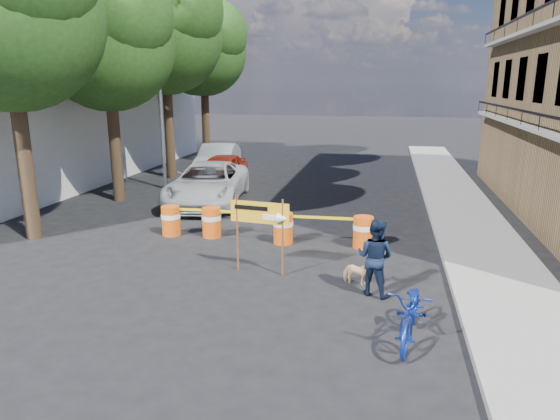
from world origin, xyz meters
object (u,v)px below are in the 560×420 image
at_px(barrel_mid_right, 283,228).
at_px(barrel_far_right, 363,231).
at_px(sedan_red, 221,171).
at_px(dog, 357,273).
at_px(suv_white, 208,184).
at_px(barrel_mid_left, 212,222).
at_px(sedan_silver, 218,160).
at_px(bicycle, 414,286).
at_px(barrel_far_left, 171,220).
at_px(detour_sign, 267,219).
at_px(pedestrian, 375,257).

relative_size(barrel_mid_right, barrel_far_right, 1.00).
xyz_separation_m(barrel_far_right, sedan_red, (-6.61, 7.27, 0.25)).
height_order(dog, suv_white, suv_white).
distance_m(barrel_mid_left, barrel_mid_right, 2.24).
height_order(sedan_red, sedan_silver, sedan_silver).
bearing_deg(bicycle, barrel_far_left, 152.73).
relative_size(barrel_mid_left, suv_white, 0.16).
bearing_deg(bicycle, barrel_mid_left, 146.52).
height_order(barrel_far_left, barrel_far_right, same).
bearing_deg(sedan_silver, detour_sign, -73.95).
bearing_deg(barrel_mid_left, sedan_red, 106.26).
bearing_deg(bicycle, barrel_mid_right, 133.28).
bearing_deg(barrel_mid_left, barrel_far_left, -176.01).
xyz_separation_m(dog, suv_white, (-6.09, 6.89, 0.49)).
height_order(pedestrian, sedan_silver, pedestrian).
distance_m(barrel_far_left, barrel_far_right, 5.79).
bearing_deg(barrel_far_left, barrel_far_right, 0.00).
bearing_deg(pedestrian, dog, -26.82).
xyz_separation_m(bicycle, suv_white, (-7.21, 9.27, -0.28)).
bearing_deg(pedestrian, sedan_silver, -36.42).
height_order(barrel_mid_right, sedan_red, sedan_red).
height_order(barrel_far_right, sedan_red, sedan_red).
relative_size(barrel_mid_left, detour_sign, 0.47).
bearing_deg(bicycle, dog, 124.38).
distance_m(sedan_red, sedan_silver, 3.03).
bearing_deg(barrel_mid_right, detour_sign, -87.42).
bearing_deg(detour_sign, barrel_mid_left, 138.25).
height_order(barrel_mid_left, sedan_red, sedan_red).
xyz_separation_m(sedan_red, sedan_silver, (-1.10, 2.83, 0.05)).
bearing_deg(sedan_silver, sedan_red, -76.41).
bearing_deg(sedan_red, barrel_far_right, -49.60).
relative_size(barrel_far_left, barrel_mid_right, 1.00).
height_order(barrel_far_right, bicycle, bicycle).
height_order(barrel_far_left, dog, barrel_far_left).
relative_size(detour_sign, sedan_red, 0.45).
bearing_deg(sedan_silver, barrel_far_right, -60.31).
height_order(barrel_far_right, detour_sign, detour_sign).
bearing_deg(pedestrian, detour_sign, 7.34).
distance_m(barrel_far_left, dog, 6.39).
bearing_deg(dog, barrel_far_right, 12.59).
relative_size(detour_sign, bicycle, 0.90).
xyz_separation_m(bicycle, sedan_silver, (-8.82, 15.21, -0.28)).
xyz_separation_m(dog, sedan_red, (-6.60, 9.99, 0.43)).
bearing_deg(bicycle, barrel_far_right, 111.51).
bearing_deg(suv_white, barrel_far_left, -93.55).
relative_size(barrel_far_left, suv_white, 0.16).
distance_m(barrel_far_left, sedan_silver, 10.28).
xyz_separation_m(barrel_far_left, sedan_red, (-0.82, 7.27, 0.25)).
xyz_separation_m(barrel_mid_right, sedan_silver, (-5.43, 10.18, 0.30)).
bearing_deg(pedestrian, bicycle, 132.58).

